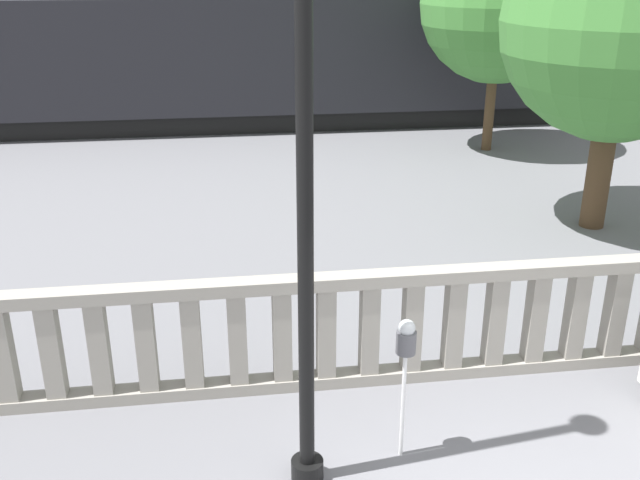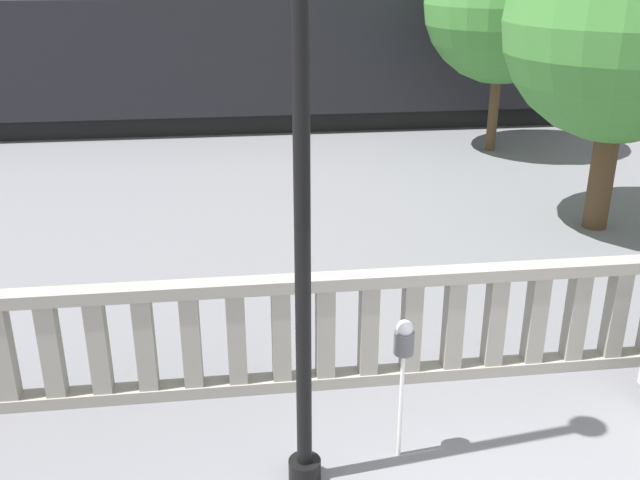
{
  "view_description": "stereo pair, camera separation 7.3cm",
  "coord_description": "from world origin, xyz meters",
  "px_view_note": "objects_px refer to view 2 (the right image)",
  "views": [
    {
      "loc": [
        -2.23,
        -3.98,
        4.52
      ],
      "look_at": [
        -1.14,
        3.84,
        1.37
      ],
      "focal_mm": 40.0,
      "sensor_mm": 36.0,
      "label": 1
    },
    {
      "loc": [
        -2.16,
        -3.99,
        4.52
      ],
      "look_at": [
        -1.14,
        3.84,
        1.37
      ],
      "focal_mm": 40.0,
      "sensor_mm": 36.0,
      "label": 2
    }
  ],
  "objects_px": {
    "lamppost": "(301,84)",
    "train_near": "(149,60)",
    "tree_left": "(625,23)",
    "tree_right": "(503,4)",
    "parking_meter": "(404,347)"
  },
  "relations": [
    {
      "from": "lamppost",
      "to": "train_near",
      "type": "bearing_deg",
      "value": 99.83
    },
    {
      "from": "lamppost",
      "to": "parking_meter",
      "type": "xyz_separation_m",
      "value": [
        0.94,
        0.22,
        -2.44
      ]
    },
    {
      "from": "lamppost",
      "to": "tree_left",
      "type": "distance_m",
      "value": 8.34
    },
    {
      "from": "train_near",
      "to": "tree_right",
      "type": "relative_size",
      "value": 4.75
    },
    {
      "from": "tree_left",
      "to": "train_near",
      "type": "bearing_deg",
      "value": 132.7
    },
    {
      "from": "tree_left",
      "to": "tree_right",
      "type": "relative_size",
      "value": 1.03
    },
    {
      "from": "train_near",
      "to": "tree_left",
      "type": "bearing_deg",
      "value": -47.3
    },
    {
      "from": "parking_meter",
      "to": "train_near",
      "type": "distance_m",
      "value": 15.34
    },
    {
      "from": "parking_meter",
      "to": "lamppost",
      "type": "bearing_deg",
      "value": -167.04
    },
    {
      "from": "parking_meter",
      "to": "tree_left",
      "type": "distance_m",
      "value": 7.89
    },
    {
      "from": "lamppost",
      "to": "tree_right",
      "type": "bearing_deg",
      "value": 62.53
    },
    {
      "from": "train_near",
      "to": "tree_left",
      "type": "xyz_separation_m",
      "value": [
        8.5,
        -9.21,
        1.67
      ]
    },
    {
      "from": "parking_meter",
      "to": "tree_right",
      "type": "xyz_separation_m",
      "value": [
        4.98,
        11.17,
        2.28
      ]
    },
    {
      "from": "lamppost",
      "to": "train_near",
      "type": "height_order",
      "value": "lamppost"
    },
    {
      "from": "lamppost",
      "to": "tree_left",
      "type": "xyz_separation_m",
      "value": [
        5.88,
        5.91,
        -0.12
      ]
    }
  ]
}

